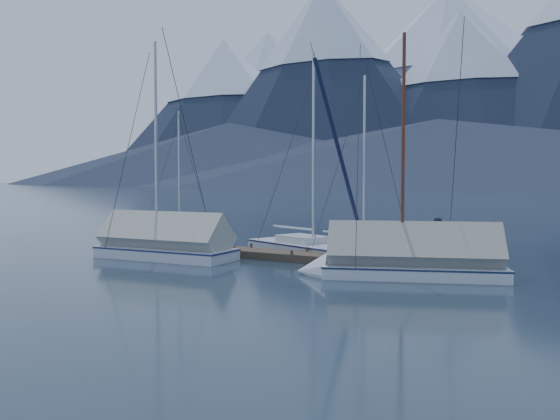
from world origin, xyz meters
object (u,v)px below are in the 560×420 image
object	(u,v)px
sailboat_open_left	(185,241)
sailboat_open_mid	(321,252)
sailboat_open_right	(371,255)
sailboat_covered_near	(397,264)
person	(439,240)
sailboat_covered_far	(155,247)

from	to	relation	value
sailboat_open_left	sailboat_open_mid	world-z (taller)	sailboat_open_mid
sailboat_open_left	sailboat_open_right	distance (m)	11.13
sailboat_covered_near	person	bearing A→B (deg)	66.42
sailboat_open_left	sailboat_covered_near	bearing A→B (deg)	-18.29
sailboat_open_right	sailboat_covered_near	bearing A→B (deg)	-57.26
sailboat_open_left	sailboat_covered_far	distance (m)	5.80
sailboat_open_left	person	size ratio (longest dim) A/B	4.59
sailboat_open_left	sailboat_open_mid	bearing A→B (deg)	-3.90
sailboat_open_right	sailboat_open_left	bearing A→B (deg)	178.01
sailboat_covered_far	sailboat_open_mid	bearing A→B (deg)	36.92
sailboat_open_right	sailboat_covered_far	world-z (taller)	sailboat_covered_far
sailboat_open_left	sailboat_covered_far	world-z (taller)	sailboat_covered_far
sailboat_open_left	person	world-z (taller)	sailboat_open_left
sailboat_open_mid	sailboat_covered_near	xyz separation A→B (m)	(5.12, -3.97, 0.31)
sailboat_open_mid	sailboat_covered_near	bearing A→B (deg)	-37.77
sailboat_covered_near	sailboat_open_left	bearing A→B (deg)	161.71
sailboat_covered_near	sailboat_covered_far	xyz separation A→B (m)	(-11.25, -0.63, 0.03)
sailboat_covered_near	person	world-z (taller)	sailboat_covered_near
sailboat_open_left	sailboat_covered_far	xyz separation A→B (m)	(2.56, -5.19, 0.38)
sailboat_open_left	sailboat_covered_far	size ratio (longest dim) A/B	0.75
sailboat_open_mid	person	distance (m)	6.41
sailboat_open_right	person	xyz separation A→B (m)	(3.60, -2.07, 1.06)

